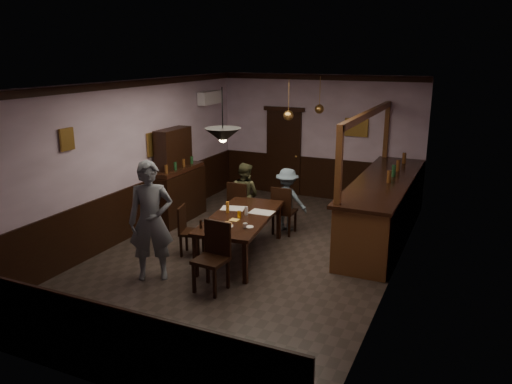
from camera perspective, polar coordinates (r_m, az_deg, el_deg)
The scene contains 31 objects.
room at distance 8.57m, azimuth -0.83°, elevation 2.24°, with size 5.01×8.01×3.01m.
dining_table at distance 8.71m, azimuth -1.75°, elevation -3.12°, with size 1.27×2.31×0.75m.
chair_far_left at distance 10.03m, azimuth -1.89°, elevation -1.36°, with size 0.44×0.44×1.00m.
chair_far_right at distance 9.79m, azimuth 3.11°, elevation -1.90°, with size 0.43×0.43×0.98m.
chair_near at distance 7.59m, azimuth -4.86°, elevation -6.97°, with size 0.49×0.49×1.05m.
chair_side at distance 8.92m, azimuth -7.81°, elevation -4.13°, with size 0.47×0.47×0.90m.
person_standing at distance 7.95m, azimuth -11.91°, elevation -3.28°, with size 0.70×0.46×1.91m, color slate.
person_seated_left at distance 10.25m, azimuth -1.32°, elevation -0.30°, with size 0.65×0.51×1.33m, color #4A4B2D.
person_seated_right at distance 10.02m, azimuth 3.57°, elevation -0.88°, with size 0.83×0.47×1.28m, color slate.
newspaper_left at distance 9.08m, azimuth -2.67°, elevation -1.87°, with size 0.42×0.30×0.01m, color silver.
newspaper_right at distance 8.85m, azimuth 0.67°, elevation -2.33°, with size 0.42×0.30×0.01m, color silver.
napkin at distance 8.48m, azimuth -2.50°, elevation -3.19°, with size 0.15×0.15×0.00m, color #F2C459.
saucer at distance 8.12m, azimuth -0.80°, elevation -4.02°, with size 0.15×0.15×0.01m, color white.
coffee_cup at distance 8.06m, azimuth -1.25°, elevation -3.84°, with size 0.08×0.08×0.07m, color white.
pastry_plate at distance 8.17m, azimuth -3.38°, elevation -3.89°, with size 0.22×0.22×0.01m, color white.
pastry_ring_a at distance 8.21m, azimuth -3.32°, elevation -3.59°, with size 0.13×0.13×0.04m, color #C68C47.
pastry_ring_b at distance 8.18m, azimuth -3.19°, elevation -3.66°, with size 0.13×0.13×0.04m, color #C68C47.
soda_can at distance 8.56m, azimuth -1.93°, elevation -2.59°, with size 0.07×0.07×0.12m, color orange.
beer_glass at distance 8.83m, azimuth -3.27°, elevation -1.74°, with size 0.06×0.06×0.20m, color #BF721E.
water_glass at distance 8.70m, azimuth -1.12°, elevation -2.16°, with size 0.06×0.06×0.15m, color silver.
pepper_mill at distance 8.11m, azimuth -6.33°, elevation -3.66°, with size 0.04×0.04×0.14m, color black.
sideboard at distance 10.71m, azimuth -9.08°, elevation 0.89°, with size 0.53×1.49×1.97m.
bar_counter at distance 10.01m, azimuth 14.39°, elevation -1.51°, with size 1.01×4.34×2.43m.
door_back at distance 12.56m, azimuth 3.17°, elevation 4.47°, with size 0.90×0.06×2.10m, color black.
ac_unit at distance 12.05m, azimuth -5.28°, elevation 10.68°, with size 0.20×0.85×0.30m.
picture_left_small at distance 8.56m, azimuth -20.81°, elevation 5.65°, with size 0.04×0.28×0.36m.
picture_left_large at distance 10.44m, azimuth -11.28°, elevation 5.51°, with size 0.04×0.62×0.48m.
picture_back at distance 11.92m, azimuth 11.39°, elevation 7.24°, with size 0.55×0.04×0.42m.
pendant_iron at distance 7.59m, azimuth -3.81°, elevation 6.48°, with size 0.56×0.56×0.83m.
pendant_brass_mid at distance 9.85m, azimuth 3.73°, elevation 8.70°, with size 0.20×0.20×0.81m.
pendant_brass_far at distance 11.05m, azimuth 7.25°, elevation 9.38°, with size 0.20×0.20×0.81m.
Camera 1 is at (3.56, -7.53, 3.50)m, focal length 35.00 mm.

